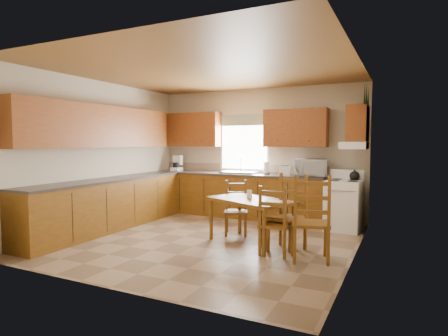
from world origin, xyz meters
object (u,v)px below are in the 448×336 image
at_px(stove, 344,206).
at_px(chair_near_right, 311,218).
at_px(microwave, 310,168).
at_px(chair_near_left, 275,220).
at_px(dining_table, 251,221).
at_px(chair_far_right, 287,213).
at_px(chair_far_left, 236,208).

bearing_deg(stove, chair_near_right, -89.66).
xyz_separation_m(microwave, chair_near_left, (0.03, -2.22, -0.60)).
xyz_separation_m(stove, chair_near_right, (-0.14, -1.97, 0.13)).
relative_size(dining_table, chair_near_left, 1.35).
height_order(stove, chair_near_left, chair_near_left).
xyz_separation_m(microwave, chair_far_right, (0.12, -1.97, -0.54)).
bearing_deg(chair_near_right, stove, -110.53).
distance_m(chair_near_right, chair_far_left, 1.69).
distance_m(microwave, chair_near_left, 2.30).
height_order(microwave, chair_far_right, microwave).
height_order(stove, microwave, microwave).
bearing_deg(chair_far_right, chair_near_right, -25.01).
bearing_deg(chair_near_right, dining_table, -38.36).
distance_m(chair_near_right, chair_far_right, 0.51).
bearing_deg(chair_far_right, chair_far_left, 163.67).
distance_m(stove, chair_near_left, 2.02).
relative_size(dining_table, chair_far_left, 1.43).
relative_size(chair_near_right, chair_far_left, 1.25).
bearing_deg(stove, chair_far_left, -140.28).
distance_m(dining_table, chair_far_right, 0.66).
height_order(microwave, chair_far_left, microwave).
bearing_deg(chair_far_left, stove, 13.21).
bearing_deg(microwave, chair_near_right, -89.69).
bearing_deg(dining_table, chair_near_left, -10.61).
bearing_deg(chair_near_left, chair_near_right, 170.81).
xyz_separation_m(chair_far_left, chair_far_right, (1.05, -0.54, 0.09)).
height_order(dining_table, chair_far_left, chair_far_left).
relative_size(chair_near_left, chair_far_left, 1.06).
bearing_deg(chair_far_left, chair_near_right, -51.77).
bearing_deg(chair_near_left, chair_far_left, -42.57).
xyz_separation_m(stove, dining_table, (-1.17, -1.55, -0.09)).
bearing_deg(chair_far_right, stove, 82.38).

